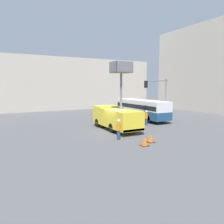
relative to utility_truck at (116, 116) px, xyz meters
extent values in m
plane|color=#4C4C4F|center=(-0.87, -0.98, -1.57)|extent=(120.00, 120.00, 0.00)
cube|color=#BCB2A3|center=(-0.87, 27.69, 3.89)|extent=(44.00, 10.00, 10.92)
cube|color=yellow|center=(0.00, 2.58, -0.06)|extent=(2.60, 2.24, 2.09)
cube|color=yellow|center=(0.00, -1.15, -0.13)|extent=(2.60, 5.22, 1.97)
cube|color=red|center=(0.00, -3.71, -0.96)|extent=(2.55, 0.10, 0.24)
cylinder|color=black|center=(-1.15, 2.58, -1.06)|extent=(0.30, 1.02, 1.02)
cylinder|color=black|center=(1.15, 2.58, -1.06)|extent=(0.30, 1.02, 1.02)
cylinder|color=black|center=(-1.15, -1.15, -1.06)|extent=(0.30, 1.02, 1.02)
cylinder|color=black|center=(1.15, -1.15, -1.06)|extent=(0.30, 1.02, 1.02)
cylinder|color=slate|center=(0.00, -1.15, 2.85)|extent=(0.24, 0.24, 3.98)
cube|color=brown|center=(0.00, -1.15, 4.89)|extent=(2.01, 1.61, 0.10)
cube|color=slate|center=(-0.97, -1.15, 5.46)|extent=(0.08, 1.61, 1.05)
cube|color=slate|center=(0.97, -1.15, 5.46)|extent=(0.08, 1.61, 1.05)
cube|color=slate|center=(0.00, -0.38, 5.46)|extent=(2.01, 0.08, 1.05)
cube|color=slate|center=(0.00, -1.91, 5.46)|extent=(2.01, 0.08, 1.05)
cube|color=navy|center=(7.19, 5.13, -0.56)|extent=(2.60, 10.42, 1.12)
cube|color=silver|center=(7.19, 5.13, 0.69)|extent=(2.60, 10.42, 1.37)
cube|color=black|center=(7.19, 5.13, 0.48)|extent=(2.62, 10.01, 0.60)
cylinder|color=black|center=(6.04, 8.36, -1.04)|extent=(0.30, 1.07, 1.07)
cylinder|color=black|center=(8.34, 8.36, -1.04)|extent=(0.30, 1.07, 1.07)
cylinder|color=black|center=(6.04, 1.90, -1.04)|extent=(0.30, 1.07, 1.07)
cylinder|color=black|center=(8.34, 1.90, -1.04)|extent=(0.30, 1.07, 1.07)
cylinder|color=slate|center=(8.53, 1.41, 1.42)|extent=(0.18, 0.18, 5.97)
cylinder|color=slate|center=(6.67, 1.16, 4.10)|extent=(0.61, 3.72, 0.13)
cube|color=black|center=(4.82, 0.92, 3.65)|extent=(0.36, 0.36, 0.90)
sphere|color=red|center=(4.82, 0.92, 3.90)|extent=(0.20, 0.20, 0.20)
cylinder|color=navy|center=(-2.02, -4.19, -1.13)|extent=(0.32, 0.32, 0.88)
cylinder|color=orange|center=(-2.02, -4.19, -0.34)|extent=(0.38, 0.38, 0.70)
sphere|color=tan|center=(-2.02, -4.19, 0.13)|extent=(0.24, 0.24, 0.24)
sphere|color=white|center=(-2.02, -4.19, 0.23)|extent=(0.25, 0.25, 0.25)
cylinder|color=navy|center=(4.88, 0.81, -1.14)|extent=(0.32, 0.32, 0.87)
cylinder|color=orange|center=(4.88, 0.81, -0.36)|extent=(0.38, 0.38, 0.69)
sphere|color=tan|center=(4.88, 0.81, 0.10)|extent=(0.23, 0.23, 0.23)
sphere|color=white|center=(4.88, 0.81, 0.21)|extent=(0.25, 0.25, 0.25)
cube|color=black|center=(-1.11, -7.05, -1.55)|extent=(0.64, 0.64, 0.03)
cone|color=#F25B0F|center=(-1.11, -7.05, -1.20)|extent=(0.51, 0.51, 0.73)
cube|color=black|center=(0.07, -6.34, -1.55)|extent=(0.64, 0.64, 0.03)
cone|color=#F25B0F|center=(0.07, -6.34, -1.20)|extent=(0.51, 0.51, 0.73)
camera|label=1|loc=(-11.90, -21.63, 3.43)|focal=35.00mm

